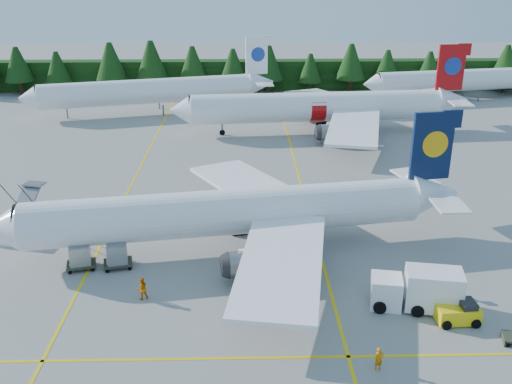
{
  "coord_description": "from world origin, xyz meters",
  "views": [
    {
      "loc": [
        -0.79,
        -36.7,
        23.88
      ],
      "look_at": [
        0.4,
        14.76,
        3.5
      ],
      "focal_mm": 40.0,
      "sensor_mm": 36.0,
      "label": 1
    }
  ],
  "objects_px": {
    "airliner_navy": "(219,214)",
    "baggage_tug": "(459,312)",
    "airliner_red": "(312,108)",
    "airstairs": "(15,230)",
    "service_truck": "(416,289)"
  },
  "relations": [
    {
      "from": "airliner_navy",
      "to": "baggage_tug",
      "type": "distance_m",
      "value": 21.25
    },
    {
      "from": "airliner_red",
      "to": "airstairs",
      "type": "height_order",
      "value": "airliner_red"
    },
    {
      "from": "airliner_navy",
      "to": "service_truck",
      "type": "relative_size",
      "value": 5.94
    },
    {
      "from": "airliner_navy",
      "to": "service_truck",
      "type": "distance_m",
      "value": 17.97
    },
    {
      "from": "airliner_red",
      "to": "baggage_tug",
      "type": "relative_size",
      "value": 14.52
    },
    {
      "from": "airliner_navy",
      "to": "service_truck",
      "type": "height_order",
      "value": "airliner_navy"
    },
    {
      "from": "airliner_red",
      "to": "baggage_tug",
      "type": "xyz_separation_m",
      "value": [
        4.91,
        -50.71,
        -3.14
      ]
    },
    {
      "from": "airstairs",
      "to": "service_truck",
      "type": "height_order",
      "value": "airstairs"
    },
    {
      "from": "service_truck",
      "to": "baggage_tug",
      "type": "xyz_separation_m",
      "value": [
        2.57,
        -1.94,
        -0.78
      ]
    },
    {
      "from": "service_truck",
      "to": "airliner_red",
      "type": "bearing_deg",
      "value": 103.08
    },
    {
      "from": "airstairs",
      "to": "baggage_tug",
      "type": "height_order",
      "value": "airstairs"
    },
    {
      "from": "baggage_tug",
      "to": "airliner_red",
      "type": "bearing_deg",
      "value": 92.18
    },
    {
      "from": "service_truck",
      "to": "airliner_navy",
      "type": "bearing_deg",
      "value": 157.43
    },
    {
      "from": "airliner_navy",
      "to": "airstairs",
      "type": "distance_m",
      "value": 19.67
    },
    {
      "from": "airliner_navy",
      "to": "airstairs",
      "type": "height_order",
      "value": "airliner_navy"
    }
  ]
}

